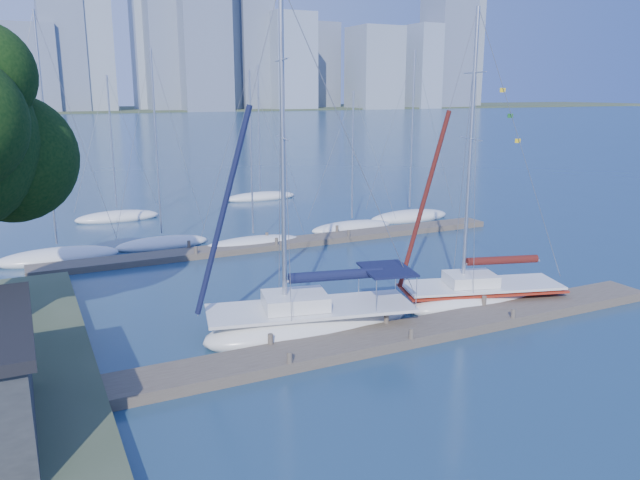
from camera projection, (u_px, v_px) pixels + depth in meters
name	position (u px, v px, depth m)	size (l,w,h in m)	color
ground	(398.00, 340.00, 24.43)	(700.00, 700.00, 0.00)	#18324E
near_dock	(398.00, 335.00, 24.38)	(26.00, 2.00, 0.40)	#4D4338
far_dock	(287.00, 243.00, 39.24)	(30.00, 1.80, 0.36)	#4D4338
far_shore	(41.00, 111.00, 304.52)	(800.00, 100.00, 1.50)	#38472D
sailboat_navy	(310.00, 307.00, 25.06)	(9.35, 4.76, 13.92)	silver
sailboat_maroon	(481.00, 280.00, 28.43)	(8.17, 4.61, 13.44)	silver
bg_boat_0	(58.00, 256.00, 35.68)	(6.85, 2.85, 14.04)	silver
bg_boat_1	(162.00, 243.00, 39.00)	(5.97, 2.75, 12.27)	silver
bg_boat_2	(253.00, 243.00, 39.03)	(6.68, 3.45, 11.02)	silver
bg_boat_3	(352.00, 227.00, 43.68)	(6.42, 4.20, 9.83)	silver
bg_boat_4	(409.00, 216.00, 47.13)	(6.98, 4.46, 12.72)	silver
bg_boat_6	(118.00, 217.00, 47.06)	(6.30, 2.65, 10.96)	silver
bg_boat_7	(260.00, 197.00, 56.11)	(6.89, 3.61, 12.03)	silver
skyline	(91.00, 29.00, 279.81)	(502.26, 51.31, 113.99)	gray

